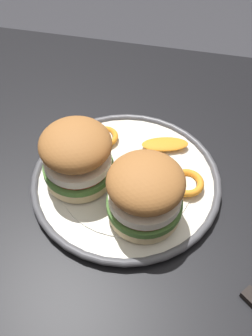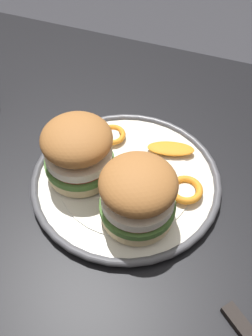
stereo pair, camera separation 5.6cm
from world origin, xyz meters
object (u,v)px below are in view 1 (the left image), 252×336
sandwich_half_right (77,155)px  dinner_plate (126,180)px  dining_table (136,231)px  sandwich_half_left (145,192)px

sandwich_half_right → dinner_plate: bearing=-168.7°
dining_table → sandwich_half_left: (-0.02, 0.05, 0.18)m
sandwich_half_left → sandwich_half_right: (0.11, -0.05, 0.00)m
dining_table → dinner_plate: 0.13m
sandwich_half_right → sandwich_half_left: bearing=157.4°
dinner_plate → sandwich_half_right: 0.09m
sandwich_half_left → sandwich_half_right: size_ratio=0.96×
dinner_plate → sandwich_half_right: (0.07, 0.01, 0.06)m
sandwich_half_left → dining_table: bearing=-69.0°
sandwich_half_left → sandwich_half_right: same height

